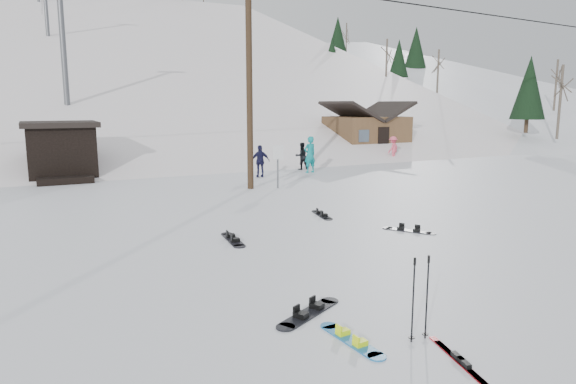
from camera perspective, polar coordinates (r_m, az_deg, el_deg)
name	(u,v)px	position (r m, az deg, el deg)	size (l,w,h in m)	color
ground	(457,317)	(9.47, 18.25, -13.02)	(200.00, 200.00, 0.00)	white
ski_slope	(100,240)	(63.37, -20.18, -5.07)	(60.00, 75.00, 45.00)	white
ridge_right	(391,210)	(72.95, 11.42, -1.95)	(34.00, 85.00, 36.00)	white
treeline_right	(423,134)	(64.15, 14.75, 6.26)	(20.00, 60.00, 10.00)	black
treeline_crest	(72,126)	(92.38, -22.89, 6.80)	(50.00, 6.00, 10.00)	black
utility_pole	(249,77)	(21.77, -4.33, 12.63)	(2.00, 0.26, 9.00)	#3A2819
trail_sign	(278,159)	(21.92, -1.12, 3.72)	(0.50, 0.09, 1.85)	#595B60
lift_hut	(61,150)	(27.16, -23.89, 4.25)	(3.40, 4.10, 2.75)	black
lift_tower_near	(62,35)	(36.42, -23.78, 15.71)	(2.20, 0.36, 8.00)	#595B60
cabin	(366,134)	(36.93, 8.67, 6.40)	(5.39, 4.40, 3.77)	brown
hero_snowboard	(351,339)	(8.23, 7.04, -15.95)	(0.36, 1.47, 0.10)	#1D74BD
hero_skis	(461,362)	(7.94, 18.66, -17.46)	(0.50, 1.64, 0.09)	red
ski_poles	(420,298)	(8.20, 14.47, -11.31)	(0.37, 0.10, 1.34)	black
board_scatter_a	(309,312)	(9.11, 2.34, -13.22)	(1.54, 0.96, 0.12)	black
board_scatter_b	(233,239)	(13.79, -6.15, -5.24)	(0.45, 1.66, 0.12)	black
board_scatter_d	(409,230)	(15.07, 13.26, -4.16)	(1.00, 1.35, 0.11)	black
board_scatter_f	(322,215)	(16.75, 3.78, -2.52)	(0.54, 1.52, 0.11)	black
skier_teal	(310,155)	(27.04, 2.45, 4.18)	(0.70, 0.46, 1.91)	#0D8387
skier_dark	(302,156)	(28.33, 1.51, 4.01)	(0.72, 0.56, 1.49)	black
skier_pink	(393,149)	(33.47, 11.59, 4.76)	(1.00, 0.57, 1.55)	#E9526B
skier_navy	(260,161)	(25.34, -3.09, 3.44)	(0.93, 0.39, 1.59)	#161637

